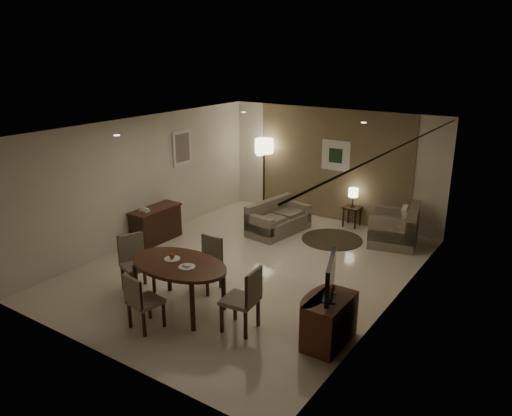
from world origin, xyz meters
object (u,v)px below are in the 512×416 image
Objects in this scene: dining_table at (180,286)px; console_desk at (156,224)px; chair_far at (205,265)px; tv_cabinet at (329,321)px; chair_right at (240,299)px; armchair at (394,224)px; chair_left at (137,265)px; floor_lamp at (264,175)px; chair_near at (146,301)px; sofa at (279,217)px; side_table at (352,216)px.

console_desk is at bearing 141.53° from dining_table.
tv_cabinet is at bearing -8.62° from chair_far.
armchair is at bearing 164.02° from chair_right.
chair_left is 0.54× the size of floor_lamp.
dining_table is 1.17m from chair_right.
floor_lamp reaches higher than dining_table.
console_desk is 3.14m from dining_table.
dining_table is at bearing -94.62° from chair_right.
console_desk is at bearing 162.95° from tv_cabinet.
chair_near is at bearing -64.85° from chair_right.
console_desk is at bearing -102.86° from floor_lamp.
chair_near is 0.49× the size of floor_lamp.
chair_left is 0.66× the size of sofa.
tv_cabinet is 3.48m from chair_left.
side_table is (-1.72, 4.75, -0.11)m from tv_cabinet.
chair_near is 5.96m from side_table.
chair_right is 2.09× the size of side_table.
chair_right reaches higher than sofa.
chair_far is 0.94× the size of chair_left.
sofa is (-1.68, 3.85, -0.15)m from chair_right.
chair_near is 1.24m from chair_left.
chair_near is (-0.04, -0.70, 0.05)m from dining_table.
tv_cabinet is 2.73m from chair_near.
chair_right reaches higher than tv_cabinet.
chair_left is 2.18m from chair_right.
console_desk is 1.20× the size of chair_right.
armchair is (1.91, 4.65, 0.04)m from dining_table.
chair_far is 3.17m from sofa.
dining_table is 0.71m from chair_near.
floor_lamp is (-1.21, 1.25, 0.57)m from sofa.
console_desk reaches higher than side_table.
tv_cabinet is 1.34m from chair_right.
chair_far reaches higher than side_table.
chair_near reaches higher than console_desk.
chair_right is 5.19m from side_table.
chair_near is at bearing -73.87° from floor_lamp.
tv_cabinet is at bearing -70.15° from side_table.
armchair is (0.75, 4.61, -0.06)m from chair_right.
dining_table reaches higher than sofa.
armchair is at bearing 60.95° from chair_far.
chair_far is at bearing 97.35° from dining_table.
tv_cabinet is at bearing -131.32° from sofa.
tv_cabinet is 1.87× the size of side_table.
dining_table is 1.92× the size of chair_near.
console_desk is 1.33× the size of chair_near.
sofa is (-0.42, 3.14, -0.11)m from chair_far.
dining_table is at bearing -71.41° from floor_lamp.
tv_cabinet is 0.52× the size of dining_table.
chair_near is 0.97× the size of chair_far.
armchair is at bearing -24.85° from side_table.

